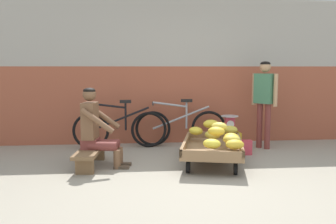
{
  "coord_description": "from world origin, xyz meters",
  "views": [
    {
      "loc": [
        -0.74,
        -4.2,
        1.42
      ],
      "look_at": [
        -0.21,
        1.37,
        0.75
      ],
      "focal_mm": 39.61,
      "sensor_mm": 36.0,
      "label": 1
    }
  ],
  "objects_px": {
    "low_bench": "(91,153)",
    "bicycle_near_left": "(120,128)",
    "plastic_crate": "(229,141)",
    "bicycle_far_left": "(181,127)",
    "customer_adult": "(264,95)",
    "weighing_scale": "(230,124)",
    "vendor_seated": "(96,128)",
    "banana_cart": "(213,148)",
    "shopping_bag": "(246,147)"
  },
  "relations": [
    {
      "from": "bicycle_far_left",
      "to": "customer_adult",
      "type": "distance_m",
      "value": 1.59
    },
    {
      "from": "bicycle_far_left",
      "to": "customer_adult",
      "type": "relative_size",
      "value": 1.09
    },
    {
      "from": "vendor_seated",
      "to": "plastic_crate",
      "type": "height_order",
      "value": "vendor_seated"
    },
    {
      "from": "bicycle_near_left",
      "to": "customer_adult",
      "type": "distance_m",
      "value": 2.61
    },
    {
      "from": "vendor_seated",
      "to": "plastic_crate",
      "type": "relative_size",
      "value": 3.17
    },
    {
      "from": "low_bench",
      "to": "plastic_crate",
      "type": "distance_m",
      "value": 2.47
    },
    {
      "from": "plastic_crate",
      "to": "bicycle_near_left",
      "type": "bearing_deg",
      "value": 171.65
    },
    {
      "from": "bicycle_far_left",
      "to": "weighing_scale",
      "type": "bearing_deg",
      "value": -24.45
    },
    {
      "from": "low_bench",
      "to": "plastic_crate",
      "type": "bearing_deg",
      "value": 22.21
    },
    {
      "from": "plastic_crate",
      "to": "weighing_scale",
      "type": "xyz_separation_m",
      "value": [
        0.0,
        -0.0,
        0.3
      ]
    },
    {
      "from": "bicycle_near_left",
      "to": "bicycle_far_left",
      "type": "xyz_separation_m",
      "value": [
        1.1,
        0.09,
        0.0
      ]
    },
    {
      "from": "banana_cart",
      "to": "customer_adult",
      "type": "distance_m",
      "value": 1.67
    },
    {
      "from": "plastic_crate",
      "to": "customer_adult",
      "type": "relative_size",
      "value": 0.24
    },
    {
      "from": "banana_cart",
      "to": "shopping_bag",
      "type": "xyz_separation_m",
      "value": [
        0.68,
        0.55,
        -0.12
      ]
    },
    {
      "from": "plastic_crate",
      "to": "bicycle_near_left",
      "type": "distance_m",
      "value": 1.94
    },
    {
      "from": "bicycle_near_left",
      "to": "banana_cart",
      "type": "bearing_deg",
      "value": -41.91
    },
    {
      "from": "low_bench",
      "to": "customer_adult",
      "type": "relative_size",
      "value": 0.74
    },
    {
      "from": "banana_cart",
      "to": "customer_adult",
      "type": "bearing_deg",
      "value": 41.42
    },
    {
      "from": "low_bench",
      "to": "shopping_bag",
      "type": "bearing_deg",
      "value": 11.66
    },
    {
      "from": "weighing_scale",
      "to": "bicycle_far_left",
      "type": "bearing_deg",
      "value": 155.55
    },
    {
      "from": "banana_cart",
      "to": "bicycle_far_left",
      "type": "relative_size",
      "value": 0.96
    },
    {
      "from": "low_bench",
      "to": "weighing_scale",
      "type": "relative_size",
      "value": 3.75
    },
    {
      "from": "plastic_crate",
      "to": "weighing_scale",
      "type": "bearing_deg",
      "value": -90.0
    },
    {
      "from": "weighing_scale",
      "to": "shopping_bag",
      "type": "bearing_deg",
      "value": -68.69
    },
    {
      "from": "weighing_scale",
      "to": "bicycle_near_left",
      "type": "xyz_separation_m",
      "value": [
        -1.91,
        0.28,
        -0.1
      ]
    },
    {
      "from": "weighing_scale",
      "to": "banana_cart",
      "type": "bearing_deg",
      "value": -117.78
    },
    {
      "from": "vendor_seated",
      "to": "bicycle_near_left",
      "type": "bearing_deg",
      "value": 76.6
    },
    {
      "from": "vendor_seated",
      "to": "shopping_bag",
      "type": "xyz_separation_m",
      "value": [
        2.37,
        0.52,
        -0.45
      ]
    },
    {
      "from": "low_bench",
      "to": "shopping_bag",
      "type": "relative_size",
      "value": 4.69
    },
    {
      "from": "low_bench",
      "to": "customer_adult",
      "type": "bearing_deg",
      "value": 18.25
    },
    {
      "from": "bicycle_far_left",
      "to": "shopping_bag",
      "type": "distance_m",
      "value": 1.28
    },
    {
      "from": "weighing_scale",
      "to": "bicycle_far_left",
      "type": "height_order",
      "value": "bicycle_far_left"
    },
    {
      "from": "vendor_seated",
      "to": "customer_adult",
      "type": "relative_size",
      "value": 0.75
    },
    {
      "from": "low_bench",
      "to": "bicycle_near_left",
      "type": "height_order",
      "value": "bicycle_near_left"
    },
    {
      "from": "bicycle_far_left",
      "to": "customer_adult",
      "type": "xyz_separation_m",
      "value": [
        1.43,
        -0.34,
        0.6
      ]
    },
    {
      "from": "vendor_seated",
      "to": "bicycle_near_left",
      "type": "distance_m",
      "value": 1.28
    },
    {
      "from": "banana_cart",
      "to": "shopping_bag",
      "type": "relative_size",
      "value": 6.64
    },
    {
      "from": "low_bench",
      "to": "bicycle_near_left",
      "type": "xyz_separation_m",
      "value": [
        0.38,
        1.21,
        0.15
      ]
    },
    {
      "from": "vendor_seated",
      "to": "bicycle_far_left",
      "type": "distance_m",
      "value": 1.93
    },
    {
      "from": "bicycle_near_left",
      "to": "low_bench",
      "type": "bearing_deg",
      "value": -107.35
    },
    {
      "from": "plastic_crate",
      "to": "banana_cart",
      "type": "bearing_deg",
      "value": -117.75
    },
    {
      "from": "banana_cart",
      "to": "plastic_crate",
      "type": "bearing_deg",
      "value": 62.25
    },
    {
      "from": "banana_cart",
      "to": "bicycle_near_left",
      "type": "xyz_separation_m",
      "value": [
        -1.4,
        1.25,
        0.11
      ]
    },
    {
      "from": "bicycle_near_left",
      "to": "bicycle_far_left",
      "type": "distance_m",
      "value": 1.1
    },
    {
      "from": "weighing_scale",
      "to": "plastic_crate",
      "type": "bearing_deg",
      "value": 90.0
    },
    {
      "from": "low_bench",
      "to": "bicycle_far_left",
      "type": "bearing_deg",
      "value": 41.36
    },
    {
      "from": "banana_cart",
      "to": "shopping_bag",
      "type": "bearing_deg",
      "value": 38.8
    },
    {
      "from": "bicycle_near_left",
      "to": "bicycle_far_left",
      "type": "bearing_deg",
      "value": 4.53
    },
    {
      "from": "low_bench",
      "to": "plastic_crate",
      "type": "xyz_separation_m",
      "value": [
        2.29,
        0.93,
        -0.05
      ]
    },
    {
      "from": "plastic_crate",
      "to": "bicycle_far_left",
      "type": "bearing_deg",
      "value": 155.62
    }
  ]
}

